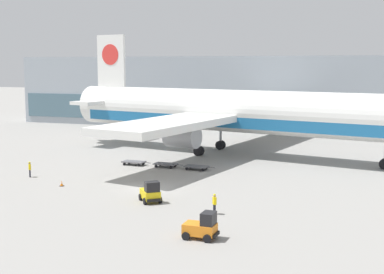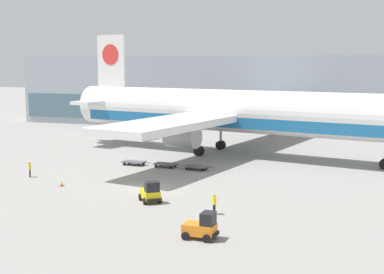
% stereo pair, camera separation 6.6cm
% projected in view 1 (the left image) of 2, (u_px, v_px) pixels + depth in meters
% --- Properties ---
extents(ground_plane, '(400.00, 400.00, 0.00)m').
position_uv_depth(ground_plane, '(151.00, 189.00, 53.96)').
color(ground_plane, gray).
extents(terminal_building, '(90.00, 18.20, 14.00)m').
position_uv_depth(terminal_building, '(237.00, 91.00, 109.55)').
color(terminal_building, '#9EA8B2').
rests_on(terminal_building, ground_plane).
extents(airplane_main, '(57.39, 48.61, 17.00)m').
position_uv_depth(airplane_main, '(232.00, 113.00, 73.62)').
color(airplane_main, white).
rests_on(airplane_main, ground_plane).
extents(baggage_tug_foreground, '(2.66, 2.79, 2.00)m').
position_uv_depth(baggage_tug_foreground, '(151.00, 193.00, 48.50)').
color(baggage_tug_foreground, yellow).
rests_on(baggage_tug_foreground, ground_plane).
extents(baggage_tug_mid, '(2.50, 1.70, 2.00)m').
position_uv_depth(baggage_tug_mid, '(202.00, 227.00, 38.30)').
color(baggage_tug_mid, orange).
rests_on(baggage_tug_mid, ground_plane).
extents(baggage_dolly_lead, '(3.73, 1.63, 0.48)m').
position_uv_depth(baggage_dolly_lead, '(134.00, 162.00, 66.49)').
color(baggage_dolly_lead, '#56565B').
rests_on(baggage_dolly_lead, ground_plane).
extents(baggage_dolly_second, '(3.73, 1.63, 0.48)m').
position_uv_depth(baggage_dolly_second, '(166.00, 164.00, 65.08)').
color(baggage_dolly_second, '#56565B').
rests_on(baggage_dolly_second, ground_plane).
extents(baggage_dolly_third, '(3.73, 1.63, 0.48)m').
position_uv_depth(baggage_dolly_third, '(197.00, 167.00, 63.45)').
color(baggage_dolly_third, '#56565B').
rests_on(baggage_dolly_third, ground_plane).
extents(ground_crew_near, '(0.41, 0.45, 1.75)m').
position_uv_depth(ground_crew_near, '(214.00, 202.00, 44.57)').
color(ground_crew_near, black).
rests_on(ground_crew_near, ground_plane).
extents(ground_crew_far, '(0.43, 0.43, 1.76)m').
position_uv_depth(ground_crew_far, '(30.00, 168.00, 59.25)').
color(ground_crew_far, black).
rests_on(ground_crew_far, ground_plane).
extents(traffic_cone_near, '(0.40, 0.40, 0.55)m').
position_uv_depth(traffic_cone_near, '(62.00, 184.00, 54.99)').
color(traffic_cone_near, black).
rests_on(traffic_cone_near, ground_plane).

